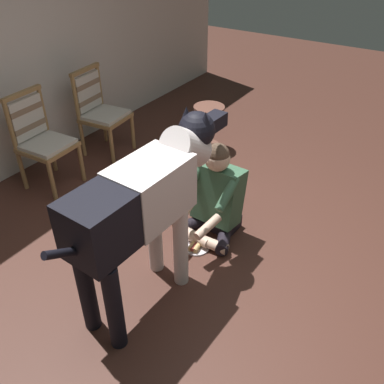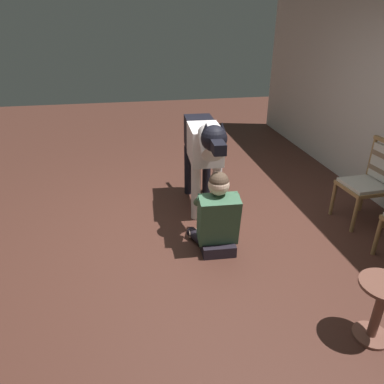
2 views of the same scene
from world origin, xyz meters
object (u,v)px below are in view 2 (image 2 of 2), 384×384
object	(u,v)px
large_dog	(204,146)
round_side_table	(379,307)
dining_chair_left_of_pair	(371,178)
hot_dog_on_plate	(211,232)
person_sitting_on_floor	(217,218)

from	to	relation	value
large_dog	round_side_table	xyz separation A→B (m)	(2.22, 0.84, -0.54)
dining_chair_left_of_pair	hot_dog_on_plate	xyz separation A→B (m)	(-0.03, -1.86, -0.52)
person_sitting_on_floor	large_dog	world-z (taller)	large_dog
dining_chair_left_of_pair	round_side_table	bearing A→B (deg)	-31.86
dining_chair_left_of_pair	person_sitting_on_floor	size ratio (longest dim) A/B	1.12
dining_chair_left_of_pair	hot_dog_on_plate	bearing A→B (deg)	-90.78
round_side_table	person_sitting_on_floor	bearing A→B (deg)	-147.16
dining_chair_left_of_pair	hot_dog_on_plate	world-z (taller)	dining_chair_left_of_pair
dining_chair_left_of_pair	large_dog	distance (m)	1.96
large_dog	hot_dog_on_plate	xyz separation A→B (m)	(0.58, -0.03, -0.82)
round_side_table	hot_dog_on_plate	bearing A→B (deg)	-152.16
person_sitting_on_floor	hot_dog_on_plate	distance (m)	0.43
large_dog	hot_dog_on_plate	distance (m)	1.01
dining_chair_left_of_pair	hot_dog_on_plate	size ratio (longest dim) A/B	4.27
person_sitting_on_floor	large_dog	distance (m)	0.99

